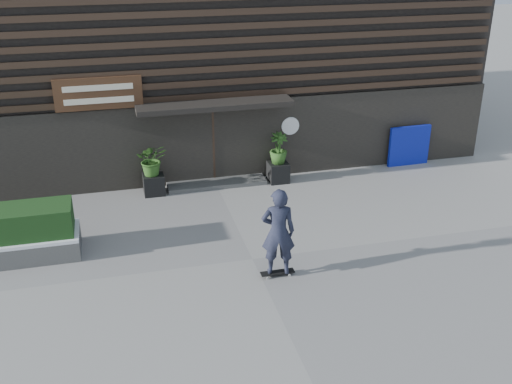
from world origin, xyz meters
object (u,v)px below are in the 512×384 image
object	(u,v)px
planter_pot_left	(154,184)
blue_tarp	(409,146)
raised_bed	(4,249)
skateboarder	(278,232)
planter_pot_right	(278,172)

from	to	relation	value
planter_pot_left	blue_tarp	distance (m)	8.33
planter_pot_left	blue_tarp	size ratio (longest dim) A/B	0.43
raised_bed	blue_tarp	xyz separation A→B (m)	(12.13, 3.24, 0.41)
blue_tarp	skateboarder	bearing A→B (deg)	-139.21
planter_pot_left	planter_pot_right	distance (m)	3.80
planter_pot_right	raised_bed	xyz separation A→B (m)	(-7.61, -2.94, -0.05)
planter_pot_left	skateboarder	world-z (taller)	skateboarder
planter_pot_right	raised_bed	world-z (taller)	planter_pot_right
planter_pot_right	planter_pot_left	bearing A→B (deg)	180.00
planter_pot_right	skateboarder	distance (m)	5.53
blue_tarp	skateboarder	world-z (taller)	skateboarder
planter_pot_right	blue_tarp	xyz separation A→B (m)	(4.52, 0.30, 0.36)
planter_pot_left	blue_tarp	world-z (taller)	blue_tarp
raised_bed	blue_tarp	bearing A→B (deg)	14.94
planter_pot_left	skateboarder	bearing A→B (deg)	-66.54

